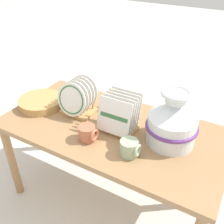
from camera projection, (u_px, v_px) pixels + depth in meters
name	position (u px, v px, depth m)	size (l,w,h in m)	color
ground_plane	(112.00, 197.00, 1.97)	(14.00, 14.00, 0.00)	beige
display_table	(112.00, 137.00, 1.66)	(1.38, 0.70, 0.65)	#9E754C
ceramic_vase	(172.00, 121.00, 1.42)	(0.29, 0.29, 0.33)	silver
dish_rack_round_plates	(77.00, 100.00, 1.69)	(0.22, 0.20, 0.24)	tan
dish_rack_square_plates	(119.00, 117.00, 1.55)	(0.21, 0.20, 0.23)	tan
wicker_charger_stack	(41.00, 102.00, 1.81)	(0.30, 0.30, 0.05)	tan
mug_sage_glaze	(130.00, 148.00, 1.38)	(0.11, 0.10, 0.09)	#9EB28E
mug_terracotta_glaze	(88.00, 133.00, 1.49)	(0.11, 0.10, 0.09)	#B76647
fruit_bowl	(110.00, 105.00, 1.77)	(0.13, 0.13, 0.07)	white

